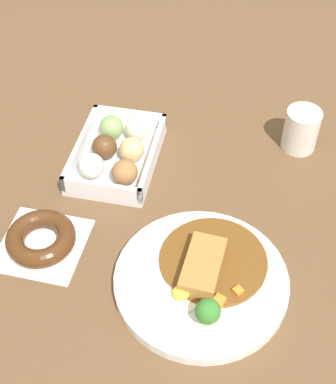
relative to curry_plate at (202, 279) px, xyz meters
name	(u,v)px	position (x,y,z in m)	size (l,w,h in m)	color
ground_plane	(174,203)	(0.15, 0.07, -0.01)	(1.60, 1.60, 0.00)	brown
curry_plate	(202,279)	(0.00, 0.00, 0.00)	(0.26, 0.26, 0.07)	white
donut_box	(117,152)	(0.23, 0.20, 0.01)	(0.21, 0.14, 0.06)	white
chocolate_ring_donut	(41,239)	(0.02, 0.26, 0.00)	(0.14, 0.14, 0.03)	white
coffee_mug	(301,130)	(0.34, -0.13, 0.03)	(0.06, 0.06, 0.08)	silver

